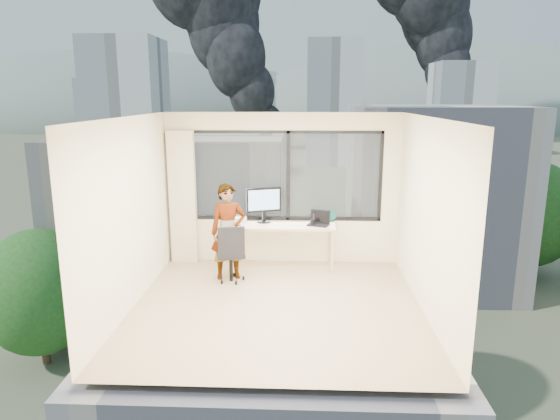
# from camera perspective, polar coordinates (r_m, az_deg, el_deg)

# --- Properties ---
(floor) EXTENTS (4.00, 4.00, 0.01)m
(floor) POSITION_cam_1_polar(r_m,az_deg,el_deg) (7.08, -0.36, -10.95)
(floor) COLOR tan
(floor) RESTS_ON ground
(ceiling) EXTENTS (4.00, 4.00, 0.01)m
(ceiling) POSITION_cam_1_polar(r_m,az_deg,el_deg) (6.48, -0.39, 10.58)
(ceiling) COLOR white
(ceiling) RESTS_ON ground
(wall_front) EXTENTS (4.00, 0.01, 2.60)m
(wall_front) POSITION_cam_1_polar(r_m,az_deg,el_deg) (4.74, -1.58, -6.38)
(wall_front) COLOR #F7E0BF
(wall_front) RESTS_ON ground
(wall_left) EXTENTS (0.01, 4.00, 2.60)m
(wall_left) POSITION_cam_1_polar(r_m,az_deg,el_deg) (7.04, -16.85, -0.48)
(wall_left) COLOR #F7E0BF
(wall_left) RESTS_ON ground
(wall_right) EXTENTS (0.01, 4.00, 2.60)m
(wall_right) POSITION_cam_1_polar(r_m,az_deg,el_deg) (6.86, 16.56, -0.81)
(wall_right) COLOR #F7E0BF
(wall_right) RESTS_ON ground
(window_wall) EXTENTS (3.30, 0.16, 1.55)m
(window_wall) POSITION_cam_1_polar(r_m,az_deg,el_deg) (8.57, 0.63, 3.94)
(window_wall) COLOR black
(window_wall) RESTS_ON ground
(curtain) EXTENTS (0.45, 0.14, 2.30)m
(curtain) POSITION_cam_1_polar(r_m,az_deg,el_deg) (8.76, -11.06, 1.40)
(curtain) COLOR beige
(curtain) RESTS_ON floor
(desk) EXTENTS (1.80, 0.60, 0.75)m
(desk) POSITION_cam_1_polar(r_m,az_deg,el_deg) (8.50, 0.19, -4.10)
(desk) COLOR beige
(desk) RESTS_ON floor
(chair) EXTENTS (0.58, 0.58, 0.95)m
(chair) POSITION_cam_1_polar(r_m,az_deg,el_deg) (7.87, -5.67, -4.83)
(chair) COLOR black
(chair) RESTS_ON floor
(person) EXTENTS (0.64, 0.50, 1.53)m
(person) POSITION_cam_1_polar(r_m,az_deg,el_deg) (7.93, -5.94, -2.48)
(person) COLOR #2D2D33
(person) RESTS_ON floor
(monitor) EXTENTS (0.62, 0.32, 0.61)m
(monitor) POSITION_cam_1_polar(r_m,az_deg,el_deg) (8.49, -1.87, 0.61)
(monitor) COLOR black
(monitor) RESTS_ON desk
(game_console) EXTENTS (0.39, 0.35, 0.08)m
(game_console) POSITION_cam_1_polar(r_m,az_deg,el_deg) (8.66, -5.04, -0.97)
(game_console) COLOR white
(game_console) RESTS_ON desk
(laptop) EXTENTS (0.44, 0.45, 0.22)m
(laptop) POSITION_cam_1_polar(r_m,az_deg,el_deg) (8.34, 4.40, -1.02)
(laptop) COLOR black
(laptop) RESTS_ON desk
(cellphone) EXTENTS (0.11, 0.07, 0.01)m
(cellphone) POSITION_cam_1_polar(r_m,az_deg,el_deg) (8.34, -4.86, -1.77)
(cellphone) COLOR black
(cellphone) RESTS_ON desk
(pen_cup) EXTENTS (0.08, 0.08, 0.10)m
(pen_cup) POSITION_cam_1_polar(r_m,az_deg,el_deg) (8.33, 3.80, -1.43)
(pen_cup) COLOR black
(pen_cup) RESTS_ON desk
(handbag) EXTENTS (0.30, 0.22, 0.21)m
(handbag) POSITION_cam_1_polar(r_m,az_deg,el_deg) (8.61, 5.59, -0.64)
(handbag) COLOR #0B4645
(handbag) RESTS_ON desk
(exterior_ground) EXTENTS (400.00, 400.00, 0.04)m
(exterior_ground) POSITION_cam_1_polar(r_m,az_deg,el_deg) (127.58, 2.33, 5.36)
(exterior_ground) COLOR #515B3D
(exterior_ground) RESTS_ON ground
(near_bldg_a) EXTENTS (16.00, 12.00, 14.00)m
(near_bldg_a) POSITION_cam_1_polar(r_m,az_deg,el_deg) (38.91, -11.47, -1.99)
(near_bldg_a) COLOR beige
(near_bldg_a) RESTS_ON exterior_ground
(near_bldg_b) EXTENTS (14.00, 13.00, 16.00)m
(near_bldg_b) POSITION_cam_1_polar(r_m,az_deg,el_deg) (46.82, 16.88, 1.48)
(near_bldg_b) COLOR silver
(near_bldg_b) RESTS_ON exterior_ground
(far_tower_a) EXTENTS (14.00, 14.00, 28.00)m
(far_tower_a) POSITION_cam_1_polar(r_m,az_deg,el_deg) (107.47, -17.02, 10.89)
(far_tower_a) COLOR silver
(far_tower_a) RESTS_ON exterior_ground
(far_tower_b) EXTENTS (13.00, 13.00, 30.00)m
(far_tower_b) POSITION_cam_1_polar(r_m,az_deg,el_deg) (126.71, 6.09, 12.05)
(far_tower_b) COLOR silver
(far_tower_b) RESTS_ON exterior_ground
(far_tower_c) EXTENTS (15.00, 15.00, 26.00)m
(far_tower_c) POSITION_cam_1_polar(r_m,az_deg,el_deg) (153.17, 19.81, 10.77)
(far_tower_c) COLOR silver
(far_tower_c) RESTS_ON exterior_ground
(far_tower_d) EXTENTS (16.00, 14.00, 22.00)m
(far_tower_d) POSITION_cam_1_polar(r_m,az_deg,el_deg) (167.79, -18.90, 10.28)
(far_tower_d) COLOR silver
(far_tower_d) RESTS_ON exterior_ground
(hill_a) EXTENTS (288.00, 216.00, 90.00)m
(hill_a) POSITION_cam_1_polar(r_m,az_deg,el_deg) (348.34, -17.98, 9.57)
(hill_a) COLOR slate
(hill_a) RESTS_ON exterior_ground
(hill_b) EXTENTS (300.00, 220.00, 96.00)m
(hill_b) POSITION_cam_1_polar(r_m,az_deg,el_deg) (341.76, 19.71, 9.40)
(hill_b) COLOR slate
(hill_b) RESTS_ON exterior_ground
(tree_a) EXTENTS (7.00, 7.00, 8.00)m
(tree_a) POSITION_cam_1_polar(r_m,az_deg,el_deg) (35.24, -25.72, -9.80)
(tree_a) COLOR #1D4D19
(tree_a) RESTS_ON exterior_ground
(tree_b) EXTENTS (7.60, 7.60, 9.00)m
(tree_b) POSITION_cam_1_polar(r_m,az_deg,el_deg) (27.66, 10.15, -13.82)
(tree_b) COLOR #1D4D19
(tree_b) RESTS_ON exterior_ground
(tree_c) EXTENTS (8.40, 8.40, 10.00)m
(tree_c) POSITION_cam_1_polar(r_m,az_deg,el_deg) (52.63, 26.74, -1.48)
(tree_c) COLOR #1D4D19
(tree_c) RESTS_ON exterior_ground
(smoke_plume_b) EXTENTS (30.00, 18.00, 70.00)m
(smoke_plume_b) POSITION_cam_1_polar(r_m,az_deg,el_deg) (186.31, 20.79, 19.62)
(smoke_plume_b) COLOR black
(smoke_plume_b) RESTS_ON exterior_ground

